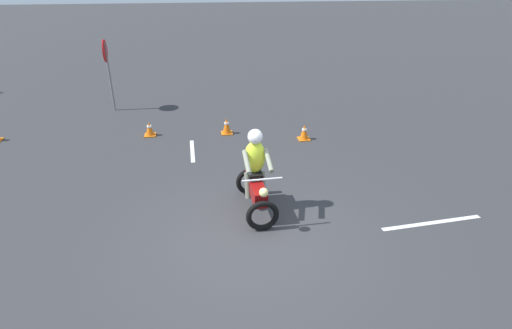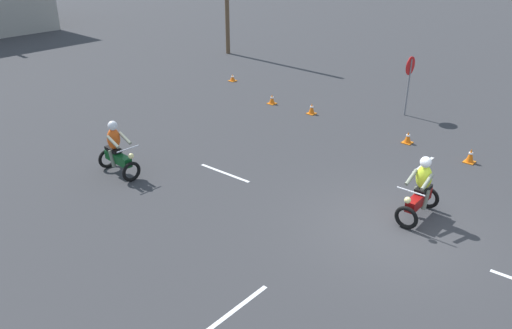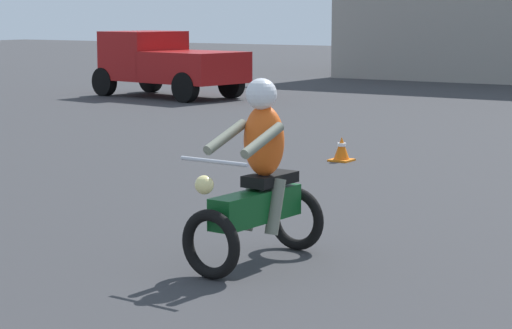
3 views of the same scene
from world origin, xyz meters
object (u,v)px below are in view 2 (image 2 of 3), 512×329
object	(u,v)px
traffic_cone_mid_center	(272,99)
traffic_cone_far_center	(408,138)
traffic_cone_far_right	(233,78)
stop_sign	(409,74)
traffic_cone_near_left	(312,109)
motorcycle_rider_background	(117,151)
motorcycle_rider_foreground	(420,192)
traffic_cone_mid_left	(470,156)

from	to	relation	value
traffic_cone_mid_center	traffic_cone_far_center	size ratio (longest dim) A/B	1.00
traffic_cone_far_right	traffic_cone_far_center	distance (m)	9.88
stop_sign	traffic_cone_far_center	bearing A→B (deg)	-151.80
traffic_cone_near_left	traffic_cone_mid_center	distance (m)	1.97
traffic_cone_near_left	traffic_cone_mid_center	bearing A→B (deg)	91.96
motorcycle_rider_background	traffic_cone_near_left	world-z (taller)	motorcycle_rider_background
motorcycle_rider_foreground	traffic_cone_mid_left	xyz separation A→B (m)	(4.17, 0.19, -0.50)
traffic_cone_near_left	traffic_cone_far_right	bearing A→B (deg)	76.52
stop_sign	traffic_cone_mid_center	world-z (taller)	stop_sign
traffic_cone_mid_left	traffic_cone_far_center	world-z (taller)	traffic_cone_mid_left
motorcycle_rider_background	traffic_cone_far_right	world-z (taller)	motorcycle_rider_background
stop_sign	traffic_cone_far_center	world-z (taller)	stop_sign
traffic_cone_mid_center	traffic_cone_far_right	size ratio (longest dim) A/B	1.24
stop_sign	traffic_cone_near_left	size ratio (longest dim) A/B	5.25
traffic_cone_far_right	traffic_cone_near_left	bearing A→B (deg)	-103.48
stop_sign	traffic_cone_far_right	bearing A→B (deg)	96.62
traffic_cone_far_center	traffic_cone_mid_center	bearing A→B (deg)	88.20
motorcycle_rider_foreground	traffic_cone_far_center	world-z (taller)	motorcycle_rider_foreground
traffic_cone_near_left	traffic_cone_mid_left	distance (m)	6.36
traffic_cone_mid_left	traffic_cone_far_center	xyz separation A→B (m)	(0.18, 2.16, -0.03)
motorcycle_rider_foreground	motorcycle_rider_background	world-z (taller)	same
traffic_cone_mid_center	motorcycle_rider_background	bearing A→B (deg)	-174.72
traffic_cone_mid_center	traffic_cone_mid_left	distance (m)	8.32
motorcycle_rider_background	traffic_cone_near_left	xyz separation A→B (m)	(8.12, -1.22, -0.51)
traffic_cone_mid_center	traffic_cone_far_center	distance (m)	6.15
traffic_cone_mid_center	traffic_cone_far_right	distance (m)	3.87
stop_sign	traffic_cone_mid_center	distance (m)	5.52
traffic_cone_mid_center	traffic_cone_mid_left	size ratio (longest dim) A/B	0.87
traffic_cone_mid_left	motorcycle_rider_foreground	bearing A→B (deg)	-177.34
stop_sign	traffic_cone_near_left	distance (m)	3.90
motorcycle_rider_background	stop_sign	distance (m)	11.21
traffic_cone_mid_left	traffic_cone_mid_center	bearing A→B (deg)	87.45
traffic_cone_near_left	motorcycle_rider_foreground	bearing A→B (deg)	-125.16
traffic_cone_mid_left	stop_sign	bearing A→B (deg)	52.21
traffic_cone_far_center	stop_sign	bearing A→B (deg)	28.20
motorcycle_rider_background	traffic_cone_mid_center	distance (m)	8.10
traffic_cone_near_left	traffic_cone_far_center	size ratio (longest dim) A/B	1.08
motorcycle_rider_foreground	traffic_cone_mid_left	bearing A→B (deg)	-88.72
traffic_cone_near_left	traffic_cone_far_right	size ratio (longest dim) A/B	1.34
stop_sign	motorcycle_rider_background	bearing A→B (deg)	158.88
motorcycle_rider_background	traffic_cone_mid_center	size ratio (longest dim) A/B	4.08
motorcycle_rider_background	traffic_cone_mid_left	size ratio (longest dim) A/B	3.54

